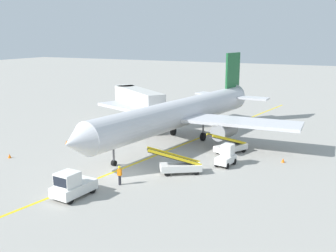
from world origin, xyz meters
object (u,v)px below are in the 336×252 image
at_px(airliner, 182,113).
at_px(pushback_tug, 72,185).
at_px(ground_crew_marshaller, 120,175).
at_px(safety_cone_nose_right, 67,142).
at_px(jet_bridge, 136,97).
at_px(safety_cone_nose_left, 283,160).
at_px(safety_cone_wingtip_left, 10,156).
at_px(belt_loader_forward_hold, 179,165).
at_px(belt_loader_aft_hold, 230,146).
at_px(baggage_tug_by_cargo_door, 127,126).
at_px(baggage_tug_near_wing, 226,156).

height_order(airliner, pushback_tug, airliner).
xyz_separation_m(ground_crew_marshaller, safety_cone_nose_right, (-12.86, 8.45, -0.69)).
xyz_separation_m(airliner, ground_crew_marshaller, (1.39, -15.98, -2.51)).
bearing_deg(jet_bridge, safety_cone_nose_left, -24.72).
relative_size(jet_bridge, safety_cone_wingtip_left, 26.72).
distance_m(belt_loader_forward_hold, safety_cone_wingtip_left, 18.34).
distance_m(belt_loader_forward_hold, belt_loader_aft_hold, 8.69).
bearing_deg(safety_cone_wingtip_left, baggage_tug_by_cargo_door, 71.07).
xyz_separation_m(pushback_tug, baggage_tug_by_cargo_door, (-7.53, 20.40, -0.07)).
relative_size(belt_loader_aft_hold, ground_crew_marshaller, 2.93).
xyz_separation_m(baggage_tug_by_cargo_door, belt_loader_aft_hold, (15.05, -3.13, -0.15)).
xyz_separation_m(jet_bridge, pushback_tug, (10.25, -27.36, -2.55)).
xyz_separation_m(jet_bridge, ground_crew_marshaller, (12.16, -23.41, -2.63)).
xyz_separation_m(safety_cone_nose_left, safety_cone_nose_right, (-24.32, -4.09, 0.00)).
bearing_deg(safety_cone_wingtip_left, baggage_tug_near_wing, 20.00).
height_order(airliner, jet_bridge, airliner).
bearing_deg(safety_cone_nose_left, baggage_tug_near_wing, -145.17).
bearing_deg(pushback_tug, safety_cone_nose_right, 131.45).
bearing_deg(safety_cone_nose_left, ground_crew_marshaller, -132.43).
relative_size(belt_loader_forward_hold, belt_loader_aft_hold, 0.98).
bearing_deg(safety_cone_wingtip_left, pushback_tug, -22.98).
bearing_deg(pushback_tug, safety_cone_wingtip_left, 157.02).
height_order(pushback_tug, belt_loader_forward_hold, belt_loader_forward_hold).
relative_size(jet_bridge, belt_loader_aft_hold, 2.36).
height_order(safety_cone_nose_left, safety_cone_wingtip_left, same).
distance_m(airliner, ground_crew_marshaller, 16.24).
bearing_deg(belt_loader_forward_hold, safety_cone_nose_right, 167.75).
height_order(jet_bridge, safety_cone_nose_left, jet_bridge).
bearing_deg(airliner, safety_cone_wingtip_left, -132.23).
relative_size(belt_loader_forward_hold, safety_cone_nose_right, 11.08).
distance_m(belt_loader_forward_hold, safety_cone_nose_right, 16.64).
relative_size(baggage_tug_near_wing, baggage_tug_by_cargo_door, 0.94).
height_order(jet_bridge, safety_cone_nose_right, jet_bridge).
relative_size(baggage_tug_near_wing, belt_loader_forward_hold, 0.52).
distance_m(belt_loader_forward_hold, safety_cone_nose_left, 11.11).
relative_size(airliner, safety_cone_nose_left, 80.13).
bearing_deg(ground_crew_marshaller, pushback_tug, -115.84).
height_order(pushback_tug, safety_cone_nose_right, pushback_tug).
distance_m(baggage_tug_by_cargo_door, safety_cone_nose_right, 8.74).
bearing_deg(baggage_tug_near_wing, airliner, 139.28).
height_order(pushback_tug, belt_loader_aft_hold, belt_loader_aft_hold).
bearing_deg(safety_cone_nose_right, belt_loader_aft_hold, 14.79).
bearing_deg(airliner, baggage_tug_near_wing, -40.72).
distance_m(belt_loader_aft_hold, safety_cone_nose_right, 19.11).
bearing_deg(safety_cone_nose_right, baggage_tug_by_cargo_door, 66.90).
xyz_separation_m(ground_crew_marshaller, safety_cone_nose_left, (11.46, 12.54, -0.69)).
distance_m(baggage_tug_near_wing, safety_cone_nose_right, 19.45).
relative_size(pushback_tug, ground_crew_marshaller, 2.22).
bearing_deg(ground_crew_marshaller, safety_cone_nose_right, 146.70).
bearing_deg(safety_cone_nose_left, safety_cone_wingtip_left, -156.91).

